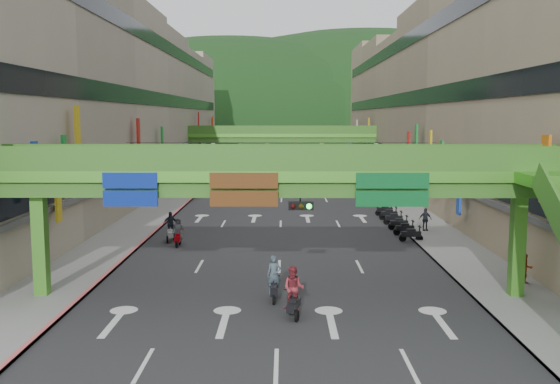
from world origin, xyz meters
The scene contains 23 objects.
ground centered at (0.00, 0.00, 0.00)m, with size 320.00×320.00×0.00m, color black.
road_slab centered at (0.00, 50.00, 0.01)m, with size 18.00×140.00×0.02m, color #28282B.
sidewalk_left centered at (-11.00, 50.00, 0.07)m, with size 4.00×140.00×0.15m, color gray.
sidewalk_right centered at (11.00, 50.00, 0.07)m, with size 4.00×140.00×0.15m, color gray.
curb_left centered at (-9.10, 50.00, 0.09)m, with size 0.20×140.00×0.18m, color #CC5959.
curb_right centered at (9.10, 50.00, 0.09)m, with size 0.20×140.00×0.18m, color gray.
building_row_left centered at (-18.93, 50.00, 9.46)m, with size 12.80×95.00×19.00m.
building_row_right centered at (18.93, 50.00, 9.46)m, with size 12.80×95.00×19.00m.
overpass_near centered at (0.93, 5.38, 5.21)m, with size 28.00×12.27×7.10m.
overpass_far centered at (0.00, 65.00, 5.40)m, with size 28.00×2.20×7.10m.
hill_left centered at (-15.00, 160.00, 0.00)m, with size 168.00×140.00×112.00m, color #1C4419.
hill_right centered at (25.00, 180.00, 0.00)m, with size 208.00×176.00×128.00m, color #1C4419.
bunting_string centered at (0.00, 30.00, 5.96)m, with size 26.00×0.36×0.47m.
scooter_rider_near centered at (-0.20, 5.44, 1.00)m, with size 0.66×1.60×2.13m.
scooter_rider_mid centered at (0.66, 3.08, 1.14)m, with size 1.03×1.58×2.19m.
scooter_rider_left centered at (-7.38, 18.99, 1.02)m, with size 1.06×1.58×2.04m.
scooter_rider_far centered at (-6.60, 17.46, 0.94)m, with size 0.77×1.60×1.89m.
parked_scooter_row centered at (8.80, 24.51, 0.52)m, with size 1.60×11.58×1.08m.
car_silver centered at (-3.50, 53.99, 0.71)m, with size 1.51×4.32×1.42m, color #94959B.
car_yellow centered at (3.16, 48.75, 0.64)m, with size 1.51×3.76×1.28m, color gold.
pedestrian_red centered at (12.20, 8.00, 0.75)m, with size 0.73×0.57×1.50m, color #A33311.
pedestrian_dark centered at (10.50, 22.43, 0.82)m, with size 0.96×0.40×1.64m, color #202328.
pedestrian_blue centered at (12.20, 34.79, 0.83)m, with size 0.77×0.50×1.65m, color #37415D.
Camera 1 is at (0.26, -22.20, 8.39)m, focal length 40.00 mm.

